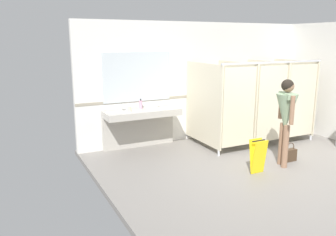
{
  "coord_description": "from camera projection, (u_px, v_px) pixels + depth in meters",
  "views": [
    {
      "loc": [
        -4.39,
        -4.6,
        2.37
      ],
      "look_at": [
        -1.91,
        0.47,
        1.08
      ],
      "focal_mm": 36.93,
      "sensor_mm": 36.0,
      "label": 1
    }
  ],
  "objects": [
    {
      "name": "person_standing",
      "position": [
        286.0,
        112.0,
        6.41
      ],
      "size": [
        0.52,
        0.55,
        1.66
      ],
      "color": "#8C664C",
      "rests_on": "ground_plane"
    },
    {
      "name": "soap_dispenser",
      "position": [
        141.0,
        104.0,
        7.58
      ],
      "size": [
        0.07,
        0.07,
        0.21
      ],
      "color": "#D899B2",
      "rests_on": "vanity_counter"
    },
    {
      "name": "bathroom_stalls",
      "position": [
        257.0,
        100.0,
        7.95
      ],
      "size": [
        2.71,
        1.45,
        1.92
      ],
      "color": "beige",
      "rests_on": "ground_plane"
    },
    {
      "name": "mirror_panel",
      "position": [
        137.0,
        77.0,
        7.54
      ],
      "size": [
        1.56,
        0.02,
        1.07
      ],
      "primitive_type": "cube",
      "color": "silver",
      "rests_on": "wall_back"
    },
    {
      "name": "wall_back_tile_band",
      "position": [
        202.0,
        95.0,
        8.38
      ],
      "size": [
        6.12,
        0.01,
        0.06
      ],
      "primitive_type": "cube",
      "color": "#9E937F",
      "rests_on": "wall_back"
    },
    {
      "name": "handbag",
      "position": [
        290.0,
        155.0,
        6.87
      ],
      "size": [
        0.26,
        0.13,
        0.38
      ],
      "color": "#3F2D1E",
      "rests_on": "ground_plane"
    },
    {
      "name": "paper_cup",
      "position": [
        130.0,
        109.0,
        7.24
      ],
      "size": [
        0.07,
        0.07,
        0.11
      ],
      "primitive_type": "cylinder",
      "color": "beige",
      "rests_on": "vanity_counter"
    },
    {
      "name": "wall_back",
      "position": [
        201.0,
        81.0,
        8.36
      ],
      "size": [
        6.12,
        0.12,
        2.77
      ],
      "primitive_type": "cube",
      "color": "silver",
      "rests_on": "ground_plane"
    },
    {
      "name": "vanity_counter",
      "position": [
        141.0,
        120.0,
        7.57
      ],
      "size": [
        1.66,
        0.55,
        1.0
      ],
      "color": "#B2ADA3",
      "rests_on": "ground_plane"
    },
    {
      "name": "ground_plane",
      "position": [
        271.0,
        172.0,
        6.45
      ],
      "size": [
        6.12,
        5.58,
        0.1
      ],
      "primitive_type": "cube",
      "color": "gray"
    },
    {
      "name": "wet_floor_sign",
      "position": [
        258.0,
        156.0,
        6.2
      ],
      "size": [
        0.28,
        0.19,
        0.63
      ],
      "color": "yellow",
      "rests_on": "ground_plane"
    }
  ]
}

